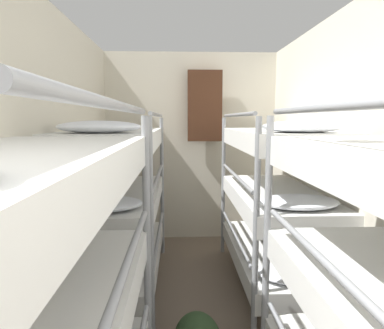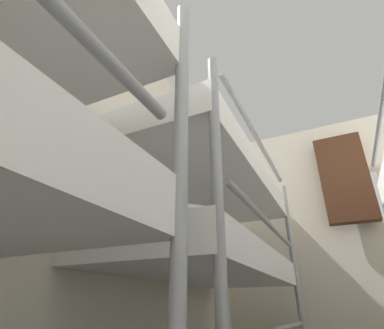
% 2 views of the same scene
% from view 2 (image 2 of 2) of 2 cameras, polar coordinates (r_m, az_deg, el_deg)
% --- Properties ---
extents(wall_left, '(0.06, 5.00, 2.49)m').
position_cam_2_polar(wall_left, '(1.53, -26.51, 1.11)').
color(wall_left, beige).
rests_on(wall_left, ground_plane).
extents(wall_back, '(2.37, 0.06, 2.49)m').
position_cam_2_polar(wall_back, '(3.33, 25.97, -12.43)').
color(wall_back, beige).
rests_on(wall_back, ground_plane).
extents(bunk_stack_left_far, '(0.78, 1.78, 1.68)m').
position_cam_2_polar(bunk_stack_left_far, '(1.94, 3.35, -18.04)').
color(bunk_stack_left_far, gray).
rests_on(bunk_stack_left_far, ground_plane).
extents(hanging_coat, '(0.44, 0.12, 0.90)m').
position_cam_2_polar(hanging_coat, '(3.34, 27.01, -2.32)').
color(hanging_coat, '#472819').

